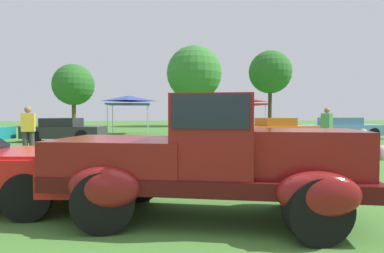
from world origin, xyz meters
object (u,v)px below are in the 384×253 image
object	(u,v)px
spectator_near_truck	(327,127)
show_car_orange	(278,129)
spectator_by_row	(28,130)
canopy_tent_left_field	(129,100)
show_car_charcoal	(64,130)
feature_pickup_truck	(209,156)
show_car_skyblue	(342,128)
canopy_tent_center_field	(241,100)

from	to	relation	value
spectator_near_truck	show_car_orange	bearing A→B (deg)	95.23
spectator_by_row	canopy_tent_left_field	bearing A→B (deg)	78.77
show_car_charcoal	canopy_tent_left_field	distance (m)	6.65
feature_pickup_truck	spectator_near_truck	xyz separation A→B (m)	(6.19, 7.87, 0.05)
show_car_skyblue	canopy_tent_left_field	world-z (taller)	canopy_tent_left_field
show_car_skyblue	spectator_near_truck	world-z (taller)	spectator_near_truck
show_car_orange	canopy_tent_left_field	size ratio (longest dim) A/B	1.44
feature_pickup_truck	show_car_charcoal	bearing A→B (deg)	112.99
feature_pickup_truck	show_car_orange	size ratio (longest dim) A/B	1.06
show_car_orange	canopy_tent_center_field	xyz separation A→B (m)	(-0.34, 6.11, 1.82)
show_car_charcoal	spectator_near_truck	bearing A→B (deg)	-22.71
feature_pickup_truck	show_car_charcoal	distance (m)	13.82
show_car_charcoal	spectator_by_row	size ratio (longest dim) A/B	2.47
feature_pickup_truck	show_car_skyblue	xyz separation A→B (m)	(10.14, 13.10, -0.26)
show_car_orange	spectator_by_row	bearing A→B (deg)	-153.33
show_car_orange	show_car_skyblue	world-z (taller)	same
show_car_skyblue	spectator_by_row	size ratio (longest dim) A/B	2.75
show_car_charcoal	show_car_orange	bearing A→B (deg)	-3.35
show_car_charcoal	canopy_tent_center_field	size ratio (longest dim) A/B	1.40
spectator_near_truck	canopy_tent_center_field	distance (m)	10.44
spectator_near_truck	show_car_charcoal	bearing A→B (deg)	157.29
show_car_orange	canopy_tent_center_field	size ratio (longest dim) A/B	1.40
feature_pickup_truck	spectator_near_truck	size ratio (longest dim) A/B	2.61
show_car_charcoal	spectator_by_row	world-z (taller)	spectator_by_row
show_car_orange	spectator_by_row	world-z (taller)	spectator_by_row
show_car_charcoal	show_car_orange	xyz separation A→B (m)	(11.21, -0.66, 0.00)
show_car_charcoal	canopy_tent_center_field	bearing A→B (deg)	26.66
show_car_charcoal	feature_pickup_truck	bearing A→B (deg)	-67.01
feature_pickup_truck	canopy_tent_center_field	size ratio (longest dim) A/B	1.48
show_car_skyblue	canopy_tent_left_field	bearing A→B (deg)	157.15
show_car_orange	spectator_by_row	xyz separation A→B (m)	(-10.69, -5.37, 0.31)
show_car_skyblue	canopy_tent_left_field	distance (m)	13.89
show_car_skyblue	canopy_tent_center_field	bearing A→B (deg)	132.58
spectator_near_truck	spectator_by_row	xyz separation A→B (m)	(-11.08, -1.17, 0.00)
spectator_by_row	feature_pickup_truck	bearing A→B (deg)	-53.89
feature_pickup_truck	show_car_skyblue	size ratio (longest dim) A/B	0.95
show_car_orange	canopy_tent_center_field	distance (m)	6.39
canopy_tent_left_field	canopy_tent_center_field	bearing A→B (deg)	-1.92
spectator_by_row	canopy_tent_left_field	world-z (taller)	canopy_tent_left_field
canopy_tent_center_field	show_car_charcoal	bearing A→B (deg)	-153.34
feature_pickup_truck	canopy_tent_left_field	xyz separation A→B (m)	(-2.55, 18.45, 1.56)
canopy_tent_center_field	show_car_orange	bearing A→B (deg)	-86.82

